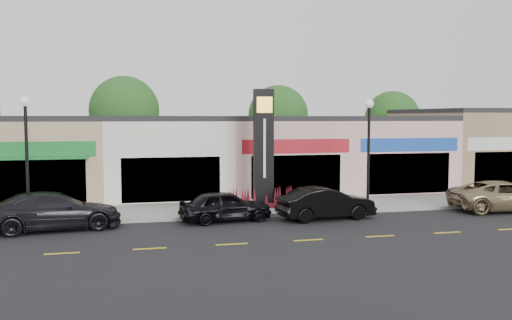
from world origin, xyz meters
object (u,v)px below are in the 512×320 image
object	(u,v)px
pylon_sign	(263,165)
car_gold_suv	(505,196)
lamp_west_near	(27,146)
car_black_sedan	(225,206)
lamp_east_near	(369,142)
car_black_conv	(326,203)
car_dark_sedan	(53,211)

from	to	relation	value
pylon_sign	car_gold_suv	world-z (taller)	pylon_sign
lamp_west_near	car_gold_suv	bearing A→B (deg)	-3.81
lamp_west_near	car_black_sedan	xyz separation A→B (m)	(8.54, -1.04, -2.77)
lamp_west_near	car_black_sedan	bearing A→B (deg)	-6.91
lamp_east_near	car_black_conv	xyz separation A→B (m)	(-2.81, -1.54, -2.73)
car_black_sedan	car_gold_suv	distance (m)	14.24
lamp_west_near	car_gold_suv	xyz separation A→B (m)	(22.77, -1.52, -2.72)
lamp_west_near	car_black_conv	world-z (taller)	lamp_west_near
lamp_west_near	car_gold_suv	distance (m)	22.98
car_black_sedan	car_black_conv	bearing A→B (deg)	-103.59
lamp_west_near	car_dark_sedan	xyz separation A→B (m)	(1.18, -1.21, -2.68)
pylon_sign	car_black_conv	world-z (taller)	pylon_sign
car_black_conv	pylon_sign	bearing A→B (deg)	28.18
lamp_east_near	car_black_conv	distance (m)	4.21
lamp_west_near	lamp_east_near	bearing A→B (deg)	0.00
lamp_east_near	pylon_sign	world-z (taller)	pylon_sign
car_dark_sedan	car_gold_suv	xyz separation A→B (m)	(21.59, -0.31, -0.04)
lamp_east_near	car_black_sedan	size ratio (longest dim) A/B	1.31
lamp_west_near	car_gold_suv	world-z (taller)	lamp_west_near
lamp_east_near	car_black_conv	world-z (taller)	lamp_east_near
lamp_east_near	car_dark_sedan	xyz separation A→B (m)	(-14.82, -1.21, -2.68)
pylon_sign	lamp_west_near	bearing A→B (deg)	-171.23
pylon_sign	car_black_conv	distance (m)	4.20
lamp_east_near	pylon_sign	bearing A→B (deg)	161.25
car_black_conv	car_gold_suv	size ratio (longest dim) A/B	0.83
lamp_east_near	car_black_conv	size ratio (longest dim) A/B	1.21
lamp_east_near	car_dark_sedan	bearing A→B (deg)	-175.33
car_dark_sedan	car_black_sedan	size ratio (longest dim) A/B	1.32
car_black_sedan	lamp_east_near	bearing A→B (deg)	-89.46
car_black_conv	lamp_east_near	bearing A→B (deg)	-67.11
car_black_conv	car_dark_sedan	bearing A→B (deg)	82.53
pylon_sign	car_gold_suv	xyz separation A→B (m)	(11.77, -3.21, -1.52)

